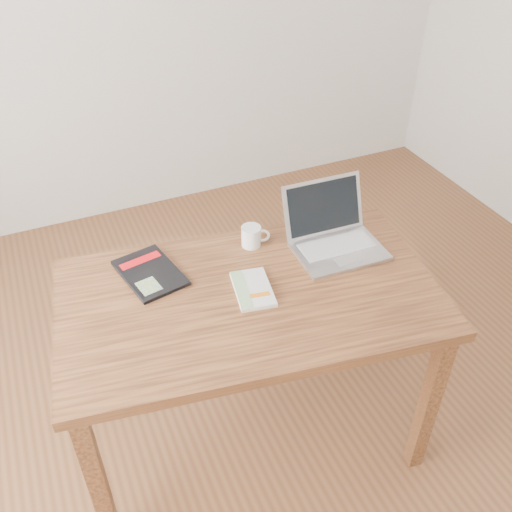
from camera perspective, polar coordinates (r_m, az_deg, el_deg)
name	(u,v)px	position (r m, az deg, el deg)	size (l,w,h in m)	color
room	(273,147)	(1.45, 1.74, 10.86)	(4.04, 4.04, 2.70)	brown
desk	(250,313)	(1.96, -0.64, -5.72)	(1.35, 0.90, 0.75)	#56321A
white_guidebook	(253,289)	(1.91, -0.32, -3.33)	(0.15, 0.21, 0.02)	silver
black_guidebook	(150,273)	(2.01, -10.56, -1.67)	(0.22, 0.29, 0.01)	black
laptop	(334,235)	(2.11, 7.77, 2.12)	(0.33, 0.31, 0.21)	silver
coffee_mug	(252,236)	(2.09, -0.41, 2.03)	(0.10, 0.07, 0.08)	white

